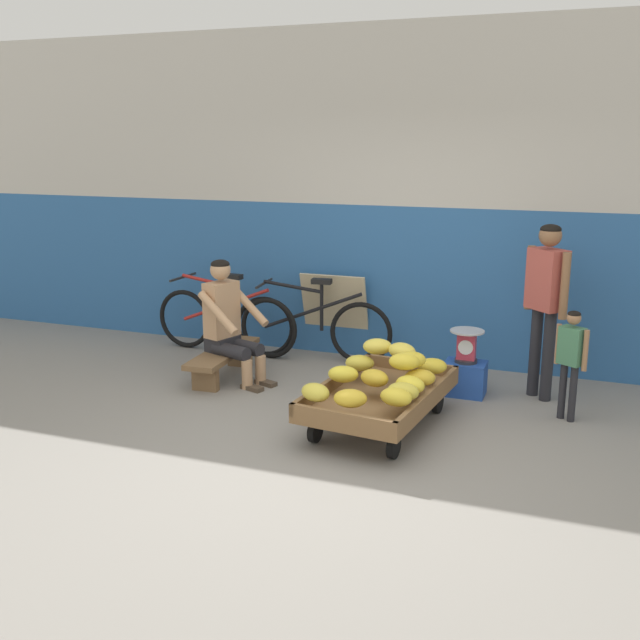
% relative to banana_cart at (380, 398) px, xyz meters
% --- Properties ---
extents(ground_plane, '(80.00, 80.00, 0.00)m').
position_rel_banana_cart_xyz_m(ground_plane, '(-0.14, -0.66, -0.24)').
color(ground_plane, gray).
extents(back_wall, '(16.00, 0.30, 3.30)m').
position_rel_banana_cart_xyz_m(back_wall, '(-0.14, 1.96, 1.41)').
color(back_wall, '#2D609E').
rests_on(back_wall, ground).
extents(banana_cart, '(1.00, 1.53, 0.36)m').
position_rel_banana_cart_xyz_m(banana_cart, '(0.00, 0.00, 0.00)').
color(banana_cart, brown).
rests_on(banana_cart, ground).
extents(banana_pile, '(0.96, 1.19, 0.27)m').
position_rel_banana_cart_xyz_m(banana_pile, '(0.06, -0.05, 0.22)').
color(banana_pile, yellow).
rests_on(banana_pile, banana_cart).
extents(low_bench, '(0.35, 1.11, 0.27)m').
position_rel_banana_cart_xyz_m(low_bench, '(-1.74, 0.67, -0.04)').
color(low_bench, brown).
rests_on(low_bench, ground).
extents(vendor_seated, '(0.73, 0.60, 1.14)m').
position_rel_banana_cart_xyz_m(vendor_seated, '(-1.65, 0.64, 0.33)').
color(vendor_seated, tan).
rests_on(vendor_seated, ground).
extents(plastic_crate, '(0.36, 0.28, 0.30)m').
position_rel_banana_cart_xyz_m(plastic_crate, '(0.50, 0.99, -0.09)').
color(plastic_crate, '#234CA8').
rests_on(plastic_crate, ground).
extents(weighing_scale, '(0.30, 0.30, 0.29)m').
position_rel_banana_cart_xyz_m(weighing_scale, '(0.50, 0.99, 0.21)').
color(weighing_scale, '#28282D').
rests_on(weighing_scale, plastic_crate).
extents(bicycle_near_left, '(1.66, 0.48, 0.86)m').
position_rel_banana_cart_xyz_m(bicycle_near_left, '(-2.11, 1.44, 0.11)').
color(bicycle_near_left, black).
rests_on(bicycle_near_left, ground).
extents(bicycle_far_left, '(1.66, 0.48, 0.86)m').
position_rel_banana_cart_xyz_m(bicycle_far_left, '(-1.15, 1.50, 0.11)').
color(bicycle_far_left, black).
rests_on(bicycle_far_left, ground).
extents(sign_board, '(0.70, 0.27, 0.87)m').
position_rel_banana_cart_xyz_m(sign_board, '(-1.00, 1.79, 0.19)').
color(sign_board, '#C6B289').
rests_on(sign_board, ground).
extents(customer_adult, '(0.37, 0.37, 1.53)m').
position_rel_banana_cart_xyz_m(customer_adult, '(1.13, 1.15, 0.71)').
color(customer_adult, '#232328').
rests_on(customer_adult, ground).
extents(customer_child, '(0.26, 0.20, 0.91)m').
position_rel_banana_cart_xyz_m(customer_child, '(1.38, 0.67, 0.32)').
color(customer_child, '#232328').
rests_on(customer_child, ground).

